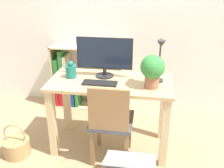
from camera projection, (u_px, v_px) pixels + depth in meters
ground_plane at (111, 145)px, 2.84m from camera, size 10.00×10.00×0.00m
wall_back at (123, 8)px, 3.22m from camera, size 8.00×0.05×2.60m
desk at (110, 97)px, 2.60m from camera, size 1.19×0.57×0.75m
monitor at (104, 55)px, 2.56m from camera, size 0.55×0.18×0.40m
keyboard at (100, 83)px, 2.47m from camera, size 0.33×0.12×0.02m
vase at (71, 71)px, 2.59m from camera, size 0.11×0.11×0.17m
desk_lamp at (160, 57)px, 2.37m from camera, size 0.10×0.19×0.43m
potted_plant at (152, 69)px, 2.33m from camera, size 0.22×0.22×0.31m
chair at (111, 120)px, 2.44m from camera, size 0.40×0.40×0.84m
bookshelf at (76, 81)px, 3.53m from camera, size 0.93×0.28×0.85m
basket at (17, 146)px, 2.66m from camera, size 0.27×0.27×0.36m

